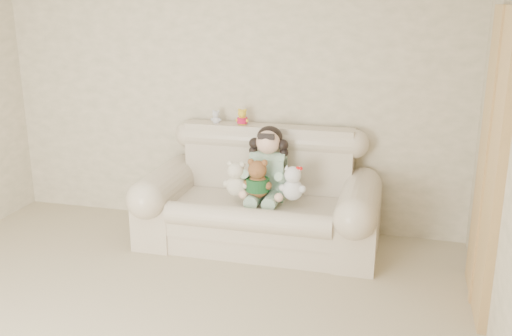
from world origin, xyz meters
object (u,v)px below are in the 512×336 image
at_px(brown_teddy, 258,175).
at_px(sofa, 259,190).
at_px(white_cat, 293,179).
at_px(cream_teddy, 236,176).
at_px(seated_child, 268,163).

bearing_deg(brown_teddy, sofa, 99.66).
relative_size(white_cat, cream_teddy, 0.98).
height_order(sofa, seated_child, seated_child).
xyz_separation_m(sofa, white_cat, (0.33, -0.12, 0.16)).
xyz_separation_m(seated_child, cream_teddy, (-0.23, -0.22, -0.07)).
relative_size(seated_child, cream_teddy, 1.82).
distance_m(sofa, cream_teddy, 0.27).
bearing_deg(cream_teddy, seated_child, 40.77).
relative_size(seated_child, white_cat, 1.85).
relative_size(brown_teddy, white_cat, 1.11).
relative_size(sofa, seated_child, 3.16).
bearing_deg(white_cat, brown_teddy, 171.91).
bearing_deg(seated_child, cream_teddy, -135.40).
bearing_deg(seated_child, brown_teddy, -100.48).
height_order(brown_teddy, white_cat, brown_teddy).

